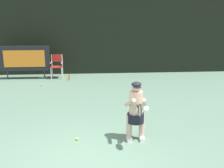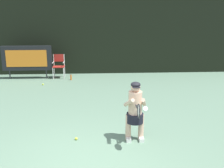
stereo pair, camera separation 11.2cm
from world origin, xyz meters
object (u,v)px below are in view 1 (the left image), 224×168
scoreboard (25,58)px  water_bottle (69,77)px  tennis_ball_loose (41,85)px  tennis_player (136,110)px  umpire_chair (57,65)px  tennis_ball_spare (77,139)px  tennis_racket (140,111)px

scoreboard → water_bottle: scoreboard is taller
scoreboard → water_bottle: size_ratio=8.30×
scoreboard → tennis_ball_loose: (0.88, -1.22, -0.91)m
water_bottle → tennis_ball_loose: 1.38m
water_bottle → tennis_ball_loose: size_ratio=3.90×
tennis_player → scoreboard: bearing=121.8°
umpire_chair → tennis_ball_spare: bearing=-79.2°
umpire_chair → tennis_ball_spare: size_ratio=15.88×
umpire_chair → tennis_player: size_ratio=0.77×
umpire_chair → tennis_racket: size_ratio=1.79×
tennis_ball_loose → tennis_player: bearing=-59.2°
water_bottle → tennis_ball_spare: size_ratio=3.90×
tennis_ball_spare → tennis_racket: bearing=-22.5°
umpire_chair → tennis_racket: 7.49m
umpire_chair → tennis_racket: (2.59, -7.02, 0.29)m
umpire_chair → tennis_player: 7.02m
tennis_ball_loose → tennis_ball_spare: 5.42m
water_bottle → tennis_ball_loose: bearing=-142.3°
scoreboard → tennis_racket: scoreboard is taller
umpire_chair → tennis_ball_spare: (1.23, -6.46, -0.58)m
scoreboard → tennis_ball_spare: size_ratio=32.35×
tennis_ball_spare → tennis_player: bearing=-2.9°
umpire_chair → scoreboard: bearing=-175.7°
water_bottle → tennis_racket: 6.89m
tennis_player → tennis_racket: tennis_player is taller
scoreboard → tennis_ball_spare: bearing=-67.6°
tennis_ball_spare → water_bottle: bearing=96.1°
scoreboard → umpire_chair: bearing=4.3°
tennis_player → tennis_racket: (-0.00, -0.50, 0.16)m
tennis_player → tennis_ball_spare: bearing=177.1°
tennis_racket → umpire_chair: bearing=112.3°
tennis_player → tennis_racket: 0.52m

